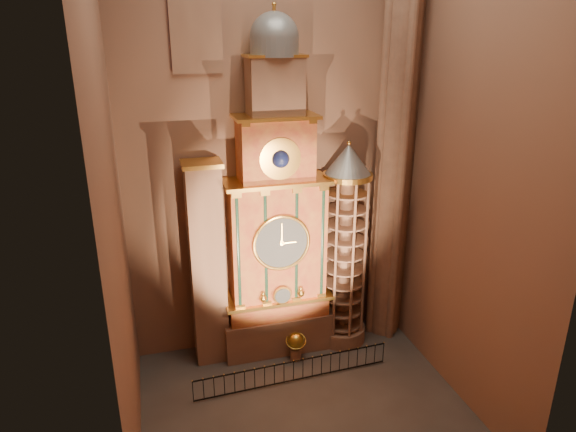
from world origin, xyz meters
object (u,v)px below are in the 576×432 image
object	(u,v)px
astronomical_clock	(276,228)
stair_turret	(345,249)
portrait_tower	(207,265)
celestial_globe	(296,344)
iron_railing	(294,371)

from	to	relation	value
astronomical_clock	stair_turret	bearing A→B (deg)	-4.30
portrait_tower	celestial_globe	distance (m)	6.01
astronomical_clock	iron_railing	world-z (taller)	astronomical_clock
astronomical_clock	iron_railing	size ratio (longest dim) A/B	1.77
celestial_globe	iron_railing	distance (m)	1.83
portrait_tower	celestial_globe	bearing A→B (deg)	-18.96
iron_railing	celestial_globe	bearing A→B (deg)	70.03
portrait_tower	stair_turret	bearing A→B (deg)	-2.33
portrait_tower	celestial_globe	size ratio (longest dim) A/B	6.81
stair_turret	portrait_tower	bearing A→B (deg)	177.67
stair_turret	celestial_globe	distance (m)	5.35
stair_turret	celestial_globe	world-z (taller)	stair_turret
stair_turret	iron_railing	world-z (taller)	stair_turret
portrait_tower	celestial_globe	world-z (taller)	portrait_tower
celestial_globe	iron_railing	bearing A→B (deg)	-109.97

